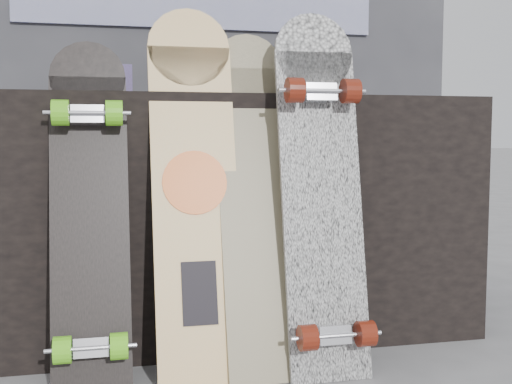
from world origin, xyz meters
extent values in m
plane|color=slate|center=(0.00, 0.00, 0.00)|extent=(60.00, 60.00, 0.00)
cube|color=black|center=(0.00, 0.50, 0.40)|extent=(1.60, 0.60, 0.80)
cube|color=#35343A|center=(0.00, 1.35, 1.10)|extent=(2.40, 0.20, 2.20)
cube|color=#463266|center=(-0.42, 0.50, 0.85)|extent=(0.18, 0.12, 0.10)
cube|color=#463266|center=(0.32, 0.57, 0.86)|extent=(0.14, 0.14, 0.12)
cube|color=#D1B78C|center=(0.11, 0.61, 0.83)|extent=(0.22, 0.10, 0.06)
cube|color=beige|center=(-0.17, 0.13, 0.47)|extent=(0.24, 0.27, 0.94)
cylinder|color=beige|center=(-0.17, 0.25, 0.93)|extent=(0.24, 0.08, 0.24)
cylinder|color=#FA5C0F|center=(-0.17, 0.14, 0.54)|extent=(0.18, 0.05, 0.18)
cube|color=black|center=(-0.17, 0.06, 0.24)|extent=(0.10, 0.05, 0.17)
cube|color=beige|center=(0.00, 0.11, 0.44)|extent=(0.22, 0.27, 0.88)
cylinder|color=beige|center=(0.00, 0.24, 0.87)|extent=(0.22, 0.08, 0.21)
cube|color=white|center=(0.18, 0.06, 0.46)|extent=(0.23, 0.20, 0.92)
cylinder|color=white|center=(0.18, 0.15, 0.92)|extent=(0.23, 0.06, 0.23)
cube|color=silver|center=(0.18, -0.05, 0.14)|extent=(0.09, 0.04, 0.05)
cylinder|color=#601A0D|center=(0.10, -0.07, 0.14)|extent=(0.05, 0.07, 0.07)
cylinder|color=#601A0D|center=(0.26, -0.07, 0.14)|extent=(0.05, 0.07, 0.07)
cube|color=silver|center=(0.18, 0.08, 0.80)|extent=(0.09, 0.04, 0.05)
cylinder|color=#601A0D|center=(0.10, 0.06, 0.80)|extent=(0.05, 0.07, 0.07)
cylinder|color=#601A0D|center=(0.26, 0.06, 0.80)|extent=(0.05, 0.07, 0.07)
cube|color=black|center=(-0.46, 0.13, 0.42)|extent=(0.21, 0.22, 0.84)
cylinder|color=black|center=(-0.46, 0.23, 0.84)|extent=(0.21, 0.07, 0.21)
cube|color=silver|center=(-0.46, 0.01, 0.13)|extent=(0.09, 0.04, 0.06)
cylinder|color=#64D21D|center=(-0.53, 0.00, 0.13)|extent=(0.04, 0.07, 0.07)
cylinder|color=#64D21D|center=(-0.39, 0.00, 0.13)|extent=(0.05, 0.07, 0.07)
cube|color=silver|center=(-0.46, 0.16, 0.73)|extent=(0.09, 0.04, 0.06)
cylinder|color=#64D21D|center=(-0.53, 0.14, 0.74)|extent=(0.04, 0.07, 0.07)
cylinder|color=#64D21D|center=(-0.39, 0.14, 0.74)|extent=(0.05, 0.07, 0.07)
camera|label=1|loc=(-0.41, -1.66, 0.67)|focal=45.00mm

